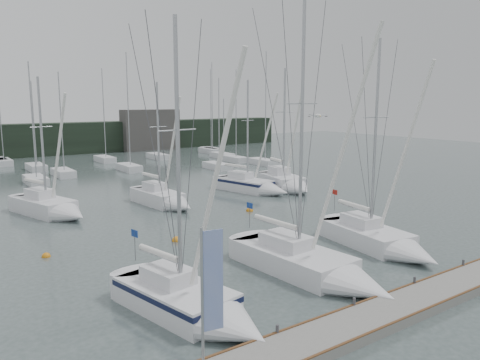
# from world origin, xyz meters

# --- Properties ---
(ground) EXTENTS (160.00, 160.00, 0.00)m
(ground) POSITION_xyz_m (0.00, 0.00, 0.00)
(ground) COLOR #404E4C
(ground) RESTS_ON ground
(dock) EXTENTS (24.00, 2.00, 0.40)m
(dock) POSITION_xyz_m (0.00, -5.00, 0.20)
(dock) COLOR slate
(dock) RESTS_ON ground
(far_treeline) EXTENTS (90.00, 4.00, 5.00)m
(far_treeline) POSITION_xyz_m (0.00, 62.00, 2.50)
(far_treeline) COLOR black
(far_treeline) RESTS_ON ground
(far_building_right) EXTENTS (10.00, 3.00, 7.00)m
(far_building_right) POSITION_xyz_m (18.00, 60.00, 3.50)
(far_building_right) COLOR #454240
(far_building_right) RESTS_ON ground
(mast_forest) EXTENTS (51.50, 25.77, 14.90)m
(mast_forest) POSITION_xyz_m (-1.70, 44.67, 0.48)
(mast_forest) COLOR silver
(mast_forest) RESTS_ON ground
(sailboat_near_left) EXTENTS (4.09, 8.03, 12.56)m
(sailboat_near_left) POSITION_xyz_m (-7.44, -0.97, 0.54)
(sailboat_near_left) COLOR silver
(sailboat_near_left) RESTS_ON ground
(sailboat_near_center) EXTENTS (3.56, 9.70, 14.32)m
(sailboat_near_center) POSITION_xyz_m (-0.50, -0.77, 0.51)
(sailboat_near_center) COLOR silver
(sailboat_near_center) RESTS_ON ground
(sailboat_near_right) EXTENTS (3.68, 8.63, 12.89)m
(sailboat_near_right) POSITION_xyz_m (5.59, 0.25, 0.50)
(sailboat_near_right) COLOR silver
(sailboat_near_right) RESTS_ON ground
(sailboat_mid_b) EXTENTS (4.70, 8.13, 11.05)m
(sailboat_mid_b) POSITION_xyz_m (-7.86, 19.74, 0.56)
(sailboat_mid_b) COLOR silver
(sailboat_mid_b) RESTS_ON ground
(sailboat_mid_c) EXTENTS (3.03, 7.53, 10.70)m
(sailboat_mid_c) POSITION_xyz_m (0.43, 17.96, 0.54)
(sailboat_mid_c) COLOR silver
(sailboat_mid_c) RESTS_ON ground
(sailboat_mid_d) EXTENTS (4.18, 8.36, 11.22)m
(sailboat_mid_d) POSITION_xyz_m (9.99, 18.62, 0.56)
(sailboat_mid_d) COLOR silver
(sailboat_mid_d) RESTS_ON ground
(sailboat_mid_e) EXTENTS (4.31, 8.07, 12.42)m
(sailboat_mid_e) POSITION_xyz_m (13.13, 17.56, 0.62)
(sailboat_mid_e) COLOR silver
(sailboat_mid_e) RESTS_ON ground
(buoy_a) EXTENTS (0.58, 0.58, 0.58)m
(buoy_a) POSITION_xyz_m (-3.27, 9.04, 0.00)
(buoy_a) COLOR orange
(buoy_a) RESTS_ON ground
(buoy_b) EXTENTS (0.57, 0.57, 0.57)m
(buoy_b) POSITION_xyz_m (5.10, 12.86, 0.00)
(buoy_b) COLOR orange
(buoy_b) RESTS_ON ground
(buoy_c) EXTENTS (0.48, 0.48, 0.48)m
(buoy_c) POSITION_xyz_m (-10.56, 10.50, 0.00)
(buoy_c) COLOR orange
(buoy_c) RESTS_ON ground
(dock_banner) EXTENTS (0.69, 0.17, 4.60)m
(dock_banner) POSITION_xyz_m (-9.29, -4.89, 3.12)
(dock_banner) COLOR #9A9DA2
(dock_banner) RESTS_ON dock
(seagull) EXTENTS (1.00, 0.47, 0.20)m
(seagull) POSITION_xyz_m (0.29, 0.66, 7.81)
(seagull) COLOR white
(seagull) RESTS_ON ground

